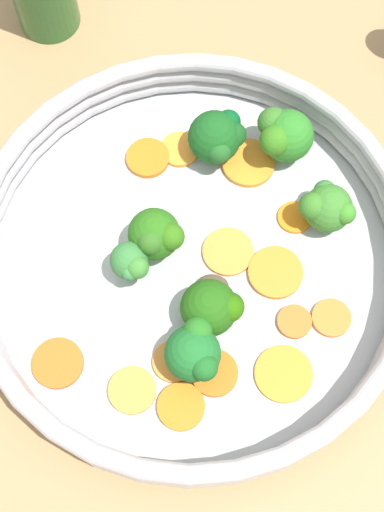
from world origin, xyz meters
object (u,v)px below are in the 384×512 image
carrot_slice_1 (180,149)px  carrot_slice_4 (174,362)px  carrot_slice_2 (133,391)px  carrot_slice_10 (228,252)px  carrot_slice_3 (284,374)px  carrot_slice_5 (294,322)px  carrot_slice_7 (332,317)px  carrot_slice_13 (214,373)px  broccoli_floret_6 (217,137)px  broccoli_floret_0 (284,135)px  carrot_slice_6 (248,163)px  carrot_slice_8 (148,158)px  carrot_slice_11 (181,407)px  mushroom_piece_0 (213,286)px  carrot_slice_0 (295,217)px  broccoli_floret_3 (158,231)px  broccoli_floret_1 (327,207)px  skillet (192,265)px  carrot_slice_9 (275,272)px  broccoli_floret_2 (131,263)px  broccoli_floret_4 (213,308)px  broccoli_floret_5 (194,352)px  carrot_slice_12 (58,363)px

carrot_slice_1 → carrot_slice_4: bearing=22.4°
carrot_slice_2 → carrot_slice_10: carrot_slice_2 is taller
carrot_slice_2 → carrot_slice_3: (-0.06, 0.10, -0.00)m
carrot_slice_5 → carrot_slice_10: bearing=-115.9°
carrot_slice_2 → carrot_slice_7: bearing=133.9°
carrot_slice_13 → broccoli_floret_6: (-0.18, -0.08, 0.03)m
carrot_slice_13 → broccoli_floret_0: broccoli_floret_0 is taller
carrot_slice_10 → carrot_slice_13: bearing=16.5°
carrot_slice_4 → carrot_slice_6: bearing=-176.5°
carrot_slice_8 → carrot_slice_11: (0.19, 0.12, -0.00)m
carrot_slice_4 → broccoli_floret_6: (-0.19, -0.04, 0.03)m
carrot_slice_5 → mushroom_piece_0: 0.07m
carrot_slice_0 → mushroom_piece_0: (0.09, -0.04, 0.00)m
carrot_slice_4 → broccoli_floret_3: 0.11m
carrot_slice_11 → broccoli_floret_1: broccoli_floret_1 is taller
skillet → broccoli_floret_3: (-0.00, -0.03, 0.04)m
broccoli_floret_3 → carrot_slice_11: bearing=31.5°
carrot_slice_2 → carrot_slice_10: 0.14m
carrot_slice_1 → carrot_slice_9: same height
broccoli_floret_2 → broccoli_floret_0: bearing=156.0°
carrot_slice_6 → carrot_slice_13: bearing=13.7°
broccoli_floret_4 → carrot_slice_6: bearing=-169.9°
carrot_slice_10 → mushroom_piece_0: mushroom_piece_0 is taller
skillet → broccoli_floret_3: 0.05m
broccoli_floret_0 → broccoli_floret_5: same height
carrot_slice_7 → broccoli_floret_2: size_ratio=0.72×
carrot_slice_0 → carrot_slice_13: carrot_slice_13 is taller
broccoli_floret_1 → carrot_slice_0: bearing=-70.2°
carrot_slice_0 → broccoli_floret_3: 0.12m
carrot_slice_1 → broccoli_floret_3: size_ratio=0.67×
carrot_slice_7 → carrot_slice_8: 0.21m
carrot_slice_9 → carrot_slice_12: size_ratio=1.12×
carrot_slice_12 → broccoli_floret_2: (-0.09, 0.02, 0.03)m
skillet → broccoli_floret_1: size_ratio=7.37×
carrot_slice_2 → carrot_slice_11: same height
broccoli_floret_0 → mushroom_piece_0: broccoli_floret_0 is taller
carrot_slice_11 → carrot_slice_13: bearing=158.3°
carrot_slice_3 → carrot_slice_6: size_ratio=0.99×
broccoli_floret_6 → mushroom_piece_0: 0.13m
carrot_slice_10 → broccoli_floret_4: broccoli_floret_4 is taller
carrot_slice_5 → broccoli_floret_4: (0.02, -0.06, 0.02)m
carrot_slice_3 → broccoli_floret_3: 0.15m
carrot_slice_10 → broccoli_floret_1: broccoli_floret_1 is taller
carrot_slice_2 → carrot_slice_13: same height
skillet → broccoli_floret_6: broccoli_floret_6 is taller
carrot_slice_9 → broccoli_floret_1: (-0.06, 0.02, 0.02)m
carrot_slice_8 → broccoli_floret_0: 0.12m
carrot_slice_5 → broccoli_floret_0: (-0.14, -0.07, 0.03)m
carrot_slice_4 → broccoli_floret_4: bearing=163.5°
carrot_slice_4 → carrot_slice_12: 0.09m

